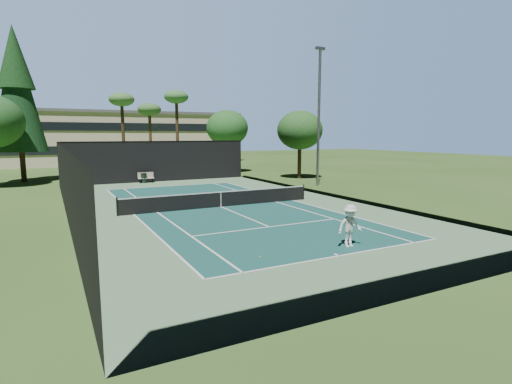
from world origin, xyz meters
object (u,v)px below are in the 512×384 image
tennis_ball_a (260,257)px  tennis_ball_c (212,201)px  player (350,226)px  tennis_net (221,199)px  park_bench (146,177)px  trash_bin (144,178)px  tennis_ball_d (145,200)px  tennis_ball_b (211,200)px

tennis_ball_a → tennis_ball_c: (3.12, 13.09, 0.00)m
player → tennis_ball_c: (-0.91, 13.45, -0.85)m
tennis_net → tennis_ball_c: bearing=82.1°
tennis_ball_c → park_bench: (-1.79, 13.04, 0.51)m
tennis_net → trash_bin: 15.51m
trash_bin → tennis_ball_c: bearing=-81.2°
player → tennis_ball_d: (-5.06, 16.02, -0.86)m
player → tennis_ball_b: bearing=97.9°
tennis_net → tennis_ball_a: tennis_net is taller
tennis_ball_b → park_bench: (-1.83, 12.72, 0.51)m
tennis_ball_a → park_bench: (1.34, 26.13, 0.51)m
tennis_ball_a → tennis_ball_b: tennis_ball_b is taller
player → trash_bin: 26.58m
tennis_net → tennis_ball_c: tennis_net is taller
tennis_ball_c → trash_bin: (-2.00, 12.97, 0.44)m
park_bench → trash_bin: 0.24m
tennis_ball_a → tennis_ball_d: same height
tennis_ball_b → trash_bin: (-2.04, 12.65, 0.44)m
tennis_ball_c → trash_bin: trash_bin is taller
player → tennis_ball_a: bearing=179.1°
player → tennis_ball_a: player is taller
tennis_ball_b → trash_bin: size_ratio=0.07×
tennis_ball_a → tennis_ball_d: (-1.03, 15.66, 0.00)m
tennis_net → tennis_ball_b: 2.84m
tennis_net → player: player is taller
tennis_ball_a → player: bearing=-5.1°
tennis_ball_c → tennis_net: bearing=-97.9°
tennis_ball_c → trash_bin: size_ratio=0.07×
tennis_net → trash_bin: (-1.66, 15.42, -0.08)m
tennis_net → tennis_ball_a: size_ratio=197.37×
tennis_net → park_bench: tennis_net is taller
park_bench → trash_bin: (-0.22, -0.07, -0.07)m
player → tennis_ball_d: size_ratio=27.13×
player → tennis_ball_c: player is taller
tennis_ball_b → tennis_ball_c: size_ratio=0.98×
player → park_bench: player is taller
tennis_net → tennis_ball_d: size_ratio=196.56×
park_bench → tennis_ball_d: bearing=-102.7°
tennis_net → park_bench: bearing=95.3°
player → tennis_ball_c: size_ratio=25.28×
tennis_net → tennis_ball_d: 6.32m
tennis_ball_b → tennis_ball_d: tennis_ball_b is taller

